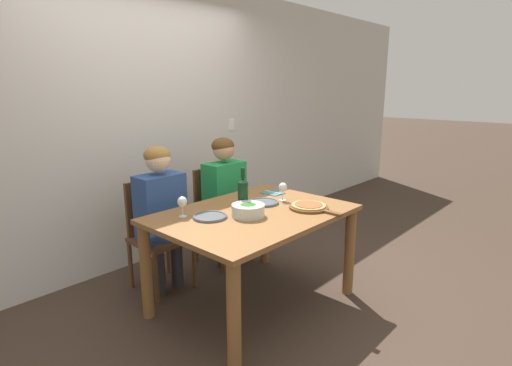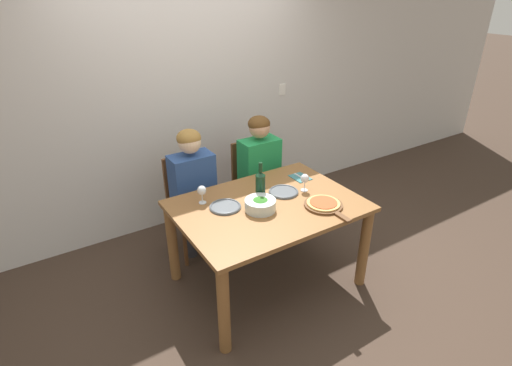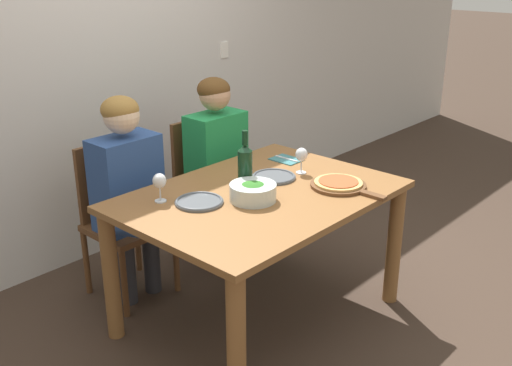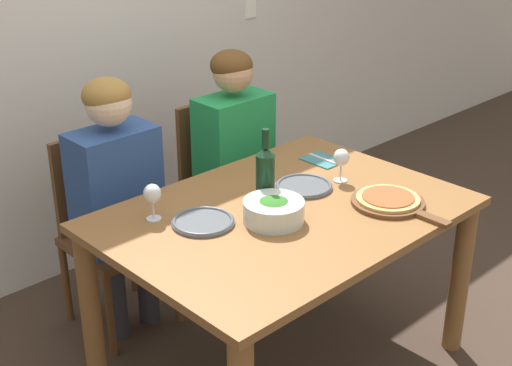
{
  "view_description": "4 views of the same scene",
  "coord_description": "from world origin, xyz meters",
  "px_view_note": "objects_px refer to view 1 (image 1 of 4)",
  "views": [
    {
      "loc": [
        -2.08,
        -1.93,
        1.67
      ],
      "look_at": [
        0.14,
        0.1,
        0.94
      ],
      "focal_mm": 28.0,
      "sensor_mm": 36.0,
      "label": 1
    },
    {
      "loc": [
        -1.54,
        -2.26,
        2.33
      ],
      "look_at": [
        -0.03,
        0.14,
        0.9
      ],
      "focal_mm": 28.0,
      "sensor_mm": 36.0,
      "label": 2
    },
    {
      "loc": [
        -2.18,
        -1.95,
        1.94
      ],
      "look_at": [
        -0.01,
        0.02,
        0.82
      ],
      "focal_mm": 42.0,
      "sensor_mm": 36.0,
      "label": 3
    },
    {
      "loc": [
        -1.86,
        -1.78,
        2.04
      ],
      "look_at": [
        -0.03,
        0.13,
        0.85
      ],
      "focal_mm": 50.0,
      "sensor_mm": 36.0,
      "label": 4
    }
  ],
  "objects_px": {
    "chair_right": "(218,212)",
    "dinner_plate_right": "(263,202)",
    "wine_glass_left": "(182,203)",
    "chair_left": "(156,231)",
    "wine_glass_right": "(283,188)",
    "person_woman": "(162,206)",
    "wine_bottle": "(243,193)",
    "person_man": "(226,189)",
    "dinner_plate_left": "(210,217)",
    "pizza_on_board": "(310,207)",
    "fork_on_napkin": "(273,193)",
    "broccoli_bowl": "(248,210)"
  },
  "relations": [
    {
      "from": "chair_right",
      "to": "dinner_plate_right",
      "type": "distance_m",
      "value": 0.81
    },
    {
      "from": "dinner_plate_right",
      "to": "wine_glass_left",
      "type": "xyz_separation_m",
      "value": [
        -0.64,
        0.2,
        0.1
      ]
    },
    {
      "from": "chair_left",
      "to": "wine_glass_right",
      "type": "distance_m",
      "value": 1.13
    },
    {
      "from": "person_woman",
      "to": "wine_bottle",
      "type": "xyz_separation_m",
      "value": [
        0.31,
        -0.62,
        0.16
      ]
    },
    {
      "from": "person_woman",
      "to": "person_man",
      "type": "relative_size",
      "value": 1.0
    },
    {
      "from": "person_man",
      "to": "wine_bottle",
      "type": "bearing_deg",
      "value": -122.95
    },
    {
      "from": "dinner_plate_left",
      "to": "wine_glass_right",
      "type": "height_order",
      "value": "wine_glass_right"
    },
    {
      "from": "person_man",
      "to": "wine_glass_right",
      "type": "bearing_deg",
      "value": -90.82
    },
    {
      "from": "chair_left",
      "to": "pizza_on_board",
      "type": "bearing_deg",
      "value": -58.75
    },
    {
      "from": "chair_left",
      "to": "person_man",
      "type": "bearing_deg",
      "value": -8.9
    },
    {
      "from": "chair_left",
      "to": "fork_on_napkin",
      "type": "relative_size",
      "value": 5.07
    },
    {
      "from": "broccoli_bowl",
      "to": "wine_glass_right",
      "type": "bearing_deg",
      "value": 8.23
    },
    {
      "from": "dinner_plate_left",
      "to": "wine_glass_left",
      "type": "height_order",
      "value": "wine_glass_left"
    },
    {
      "from": "person_woman",
      "to": "wine_glass_right",
      "type": "bearing_deg",
      "value": -44.67
    },
    {
      "from": "person_woman",
      "to": "wine_glass_right",
      "type": "xyz_separation_m",
      "value": [
        0.7,
        -0.69,
        0.13
      ]
    },
    {
      "from": "fork_on_napkin",
      "to": "wine_glass_left",
      "type": "bearing_deg",
      "value": 176.64
    },
    {
      "from": "chair_left",
      "to": "wine_bottle",
      "type": "bearing_deg",
      "value": -67.35
    },
    {
      "from": "chair_right",
      "to": "dinner_plate_left",
      "type": "xyz_separation_m",
      "value": [
        -0.71,
        -0.7,
        0.28
      ]
    },
    {
      "from": "person_man",
      "to": "wine_glass_right",
      "type": "relative_size",
      "value": 8.08
    },
    {
      "from": "chair_right",
      "to": "wine_glass_left",
      "type": "xyz_separation_m",
      "value": [
        -0.82,
        -0.54,
        0.37
      ]
    },
    {
      "from": "dinner_plate_left",
      "to": "wine_glass_left",
      "type": "relative_size",
      "value": 1.63
    },
    {
      "from": "chair_left",
      "to": "dinner_plate_left",
      "type": "distance_m",
      "value": 0.75
    },
    {
      "from": "chair_right",
      "to": "pizza_on_board",
      "type": "distance_m",
      "value": 1.13
    },
    {
      "from": "chair_left",
      "to": "wine_bottle",
      "type": "xyz_separation_m",
      "value": [
        0.31,
        -0.73,
        0.4
      ]
    },
    {
      "from": "broccoli_bowl",
      "to": "dinner_plate_left",
      "type": "distance_m",
      "value": 0.28
    },
    {
      "from": "chair_left",
      "to": "dinner_plate_right",
      "type": "xyz_separation_m",
      "value": [
        0.53,
        -0.74,
        0.28
      ]
    },
    {
      "from": "wine_bottle",
      "to": "wine_glass_left",
      "type": "distance_m",
      "value": 0.46
    },
    {
      "from": "dinner_plate_right",
      "to": "pizza_on_board",
      "type": "height_order",
      "value": "pizza_on_board"
    },
    {
      "from": "wine_glass_right",
      "to": "fork_on_napkin",
      "type": "height_order",
      "value": "wine_glass_right"
    },
    {
      "from": "chair_right",
      "to": "dinner_plate_left",
      "type": "distance_m",
      "value": 1.03
    },
    {
      "from": "wine_bottle",
      "to": "fork_on_napkin",
      "type": "height_order",
      "value": "wine_bottle"
    },
    {
      "from": "dinner_plate_left",
      "to": "dinner_plate_right",
      "type": "relative_size",
      "value": 1.0
    },
    {
      "from": "wine_bottle",
      "to": "wine_glass_left",
      "type": "relative_size",
      "value": 2.14
    },
    {
      "from": "wine_glass_left",
      "to": "wine_bottle",
      "type": "bearing_deg",
      "value": -25.16
    },
    {
      "from": "person_woman",
      "to": "dinner_plate_right",
      "type": "bearing_deg",
      "value": -49.91
    },
    {
      "from": "dinner_plate_left",
      "to": "dinner_plate_right",
      "type": "distance_m",
      "value": 0.53
    },
    {
      "from": "wine_glass_left",
      "to": "dinner_plate_left",
      "type": "bearing_deg",
      "value": -54.53
    },
    {
      "from": "wine_glass_left",
      "to": "fork_on_napkin",
      "type": "distance_m",
      "value": 0.94
    },
    {
      "from": "dinner_plate_right",
      "to": "fork_on_napkin",
      "type": "bearing_deg",
      "value": 27.18
    },
    {
      "from": "person_woman",
      "to": "chair_left",
      "type": "bearing_deg",
      "value": 90.0
    },
    {
      "from": "pizza_on_board",
      "to": "dinner_plate_right",
      "type": "bearing_deg",
      "value": 110.68
    },
    {
      "from": "dinner_plate_left",
      "to": "pizza_on_board",
      "type": "distance_m",
      "value": 0.77
    },
    {
      "from": "person_man",
      "to": "wine_glass_right",
      "type": "xyz_separation_m",
      "value": [
        -0.01,
        -0.69,
        0.13
      ]
    },
    {
      "from": "wine_glass_right",
      "to": "broccoli_bowl",
      "type": "bearing_deg",
      "value": -171.77
    },
    {
      "from": "chair_right",
      "to": "wine_glass_left",
      "type": "bearing_deg",
      "value": -146.83
    },
    {
      "from": "broccoli_bowl",
      "to": "dinner_plate_left",
      "type": "relative_size",
      "value": 0.97
    },
    {
      "from": "person_woman",
      "to": "dinner_plate_right",
      "type": "height_order",
      "value": "person_woman"
    },
    {
      "from": "wine_bottle",
      "to": "dinner_plate_right",
      "type": "bearing_deg",
      "value": -2.12
    },
    {
      "from": "person_man",
      "to": "pizza_on_board",
      "type": "xyz_separation_m",
      "value": [
        -0.05,
        -0.98,
        0.04
      ]
    },
    {
      "from": "person_man",
      "to": "wine_glass_right",
      "type": "distance_m",
      "value": 0.7
    }
  ]
}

